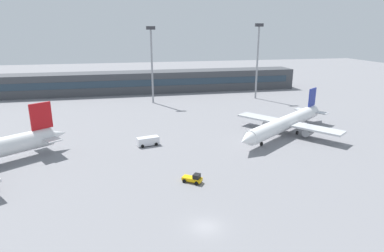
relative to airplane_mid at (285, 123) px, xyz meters
name	(u,v)px	position (x,y,z in m)	size (l,w,h in m)	color
ground_plane	(166,139)	(-31.22, 3.03, -3.14)	(400.00, 400.00, 0.00)	gray
terminal_building	(145,82)	(-31.22, 69.22, 1.36)	(134.96, 12.13, 9.00)	#3F4247
airplane_mid	(285,123)	(0.00, 0.00, 0.00)	(35.47, 27.81, 10.29)	white
baggage_tug_yellow	(193,178)	(-29.88, -22.78, -2.34)	(3.80, 3.33, 1.75)	#F2B20C
service_van_white	(148,141)	(-36.25, -0.91, -2.03)	(5.51, 3.17, 2.08)	white
floodlight_tower_west	(152,60)	(-30.17, 46.53, 12.83)	(3.20, 0.80, 27.84)	gray
floodlight_tower_east	(258,57)	(10.95, 46.17, 13.38)	(3.20, 0.80, 28.91)	gray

